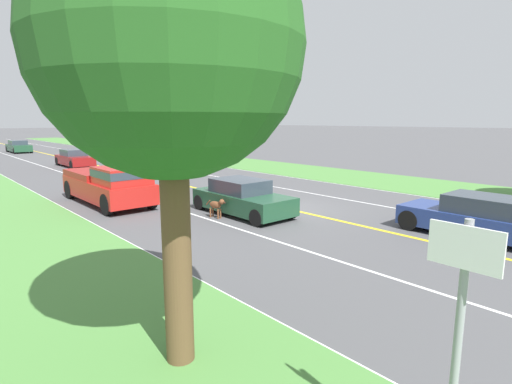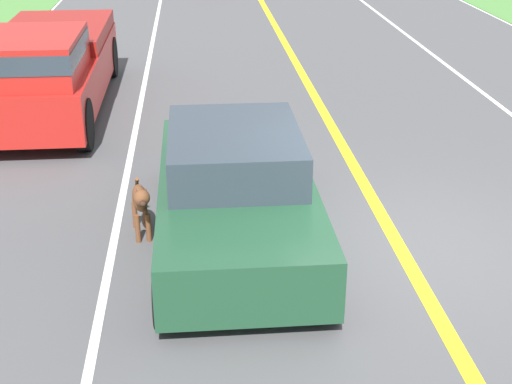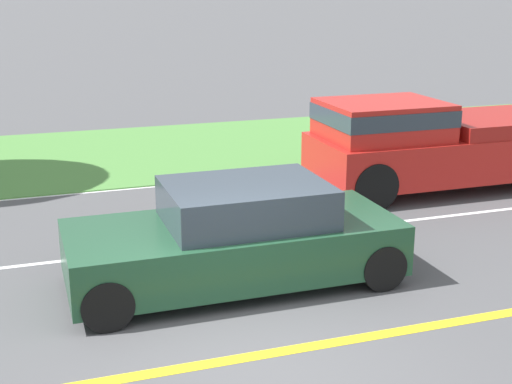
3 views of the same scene
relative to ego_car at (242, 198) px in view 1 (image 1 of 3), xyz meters
The scene contains 16 objects.
ground_plane 2.13m from the ego_car, 166.66° to the left, with size 400.00×400.00×0.00m, color #4C4C4F.
centre_divider_line 2.13m from the ego_car, 166.66° to the left, with size 0.18×160.00×0.01m, color yellow.
lane_edge_line_right 5.09m from the ego_car, ahead, with size 0.14×160.00×0.01m, color white.
lane_edge_line_left 9.01m from the ego_car, behind, with size 0.14×160.00×0.01m, color white.
lane_dash_same_dir 1.72m from the ego_car, 17.06° to the left, with size 0.10×160.00×0.01m, color white.
lane_dash_oncoming 5.53m from the ego_car, behind, with size 0.10×160.00×0.01m, color white.
grass_verge_right 8.06m from the ego_car, ahead, with size 6.00×160.00×0.03m, color #4C843D.
grass_verge_left 12.00m from the ego_car, behind, with size 6.00×160.00×0.03m, color #4C843D.
ego_car is the anchor object (origin of this frame).
dog 1.18m from the ego_car, ahead, with size 0.30×1.03×0.79m.
pickup_truck 6.17m from the ego_car, 58.71° to the right, with size 2.09×5.76×1.77m.
car_trailing_near 21.51m from the ego_car, 91.02° to the right, with size 1.80×4.57×1.36m.
car_trailing_mid 40.59m from the ego_car, 90.26° to the right, with size 1.88×4.79×1.38m.
oncoming_car 8.25m from the ego_car, 115.18° to the left, with size 1.84×4.64×1.36m.
roadside_tree_right_near 10.59m from the ego_car, 44.93° to the left, with size 3.67×3.67×6.50m.
street_sign 12.29m from the ego_car, 59.98° to the left, with size 0.11×0.64×2.80m.
Camera 1 is at (11.77, 11.44, 3.66)m, focal length 28.00 mm.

